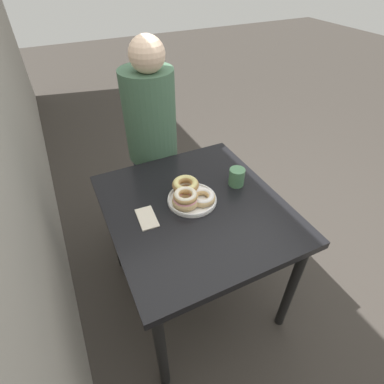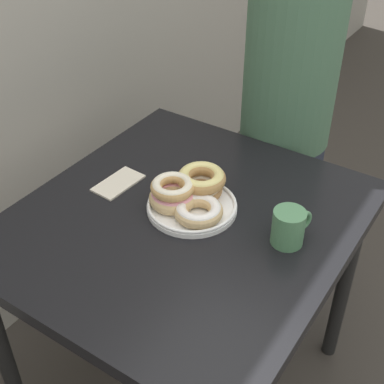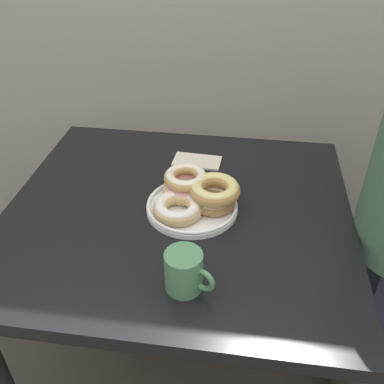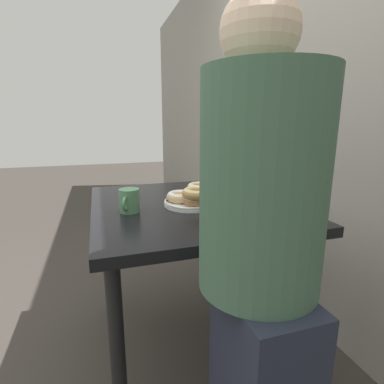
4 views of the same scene
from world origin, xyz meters
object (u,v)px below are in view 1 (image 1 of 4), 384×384
(coffee_mug, at_px, (237,177))
(person_figure, at_px, (152,146))
(donut_plate, at_px, (190,195))
(dining_table, at_px, (195,218))
(napkin, at_px, (147,218))

(coffee_mug, relative_size, person_figure, 0.08)
(coffee_mug, height_order, person_figure, person_figure)
(donut_plate, bearing_deg, coffee_mug, -86.39)
(dining_table, bearing_deg, person_figure, -0.21)
(dining_table, xyz_separation_m, napkin, (0.02, 0.25, 0.09))
(dining_table, relative_size, coffee_mug, 8.23)
(donut_plate, distance_m, napkin, 0.24)
(dining_table, relative_size, napkin, 6.06)
(coffee_mug, height_order, napkin, coffee_mug)
(dining_table, distance_m, napkin, 0.27)
(donut_plate, distance_m, person_figure, 0.61)
(person_figure, distance_m, napkin, 0.68)
(coffee_mug, xyz_separation_m, person_figure, (0.59, 0.28, -0.06))
(donut_plate, distance_m, coffee_mug, 0.29)
(dining_table, height_order, donut_plate, donut_plate)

